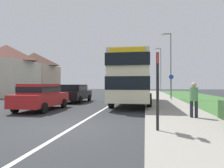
{
  "coord_description": "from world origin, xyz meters",
  "views": [
    {
      "loc": [
        2.62,
        -7.04,
        1.59
      ],
      "look_at": [
        0.65,
        5.02,
        1.6
      ],
      "focal_mm": 32.76,
      "sensor_mm": 36.0,
      "label": 1
    }
  ],
  "objects_px": {
    "cycle_route_sign": "(171,86)",
    "pedestrian_at_stop": "(194,98)",
    "parked_car_black": "(75,92)",
    "double_decker_bus": "(132,77)",
    "parked_car_red": "(41,96)",
    "street_lamp_far": "(160,68)",
    "bus_stop_sign": "(158,86)",
    "street_lamp_mid": "(170,61)"
  },
  "relations": [
    {
      "from": "bus_stop_sign",
      "to": "street_lamp_far",
      "type": "xyz_separation_m",
      "value": [
        2.32,
        31.79,
        3.12
      ]
    },
    {
      "from": "parked_car_red",
      "to": "bus_stop_sign",
      "type": "xyz_separation_m",
      "value": [
        6.64,
        -4.9,
        0.65
      ]
    },
    {
      "from": "cycle_route_sign",
      "to": "pedestrian_at_stop",
      "type": "bearing_deg",
      "value": -91.93
    },
    {
      "from": "bus_stop_sign",
      "to": "street_lamp_mid",
      "type": "xyz_separation_m",
      "value": [
        2.18,
        15.73,
        2.5
      ]
    },
    {
      "from": "double_decker_bus",
      "to": "parked_car_black",
      "type": "distance_m",
      "value": 5.36
    },
    {
      "from": "double_decker_bus",
      "to": "parked_car_black",
      "type": "height_order",
      "value": "double_decker_bus"
    },
    {
      "from": "pedestrian_at_stop",
      "to": "bus_stop_sign",
      "type": "distance_m",
      "value": 3.37
    },
    {
      "from": "parked_car_red",
      "to": "cycle_route_sign",
      "type": "xyz_separation_m",
      "value": [
        8.74,
        8.92,
        0.54
      ]
    },
    {
      "from": "parked_car_black",
      "to": "cycle_route_sign",
      "type": "relative_size",
      "value": 1.73
    },
    {
      "from": "parked_car_red",
      "to": "bus_stop_sign",
      "type": "bearing_deg",
      "value": -36.42
    },
    {
      "from": "double_decker_bus",
      "to": "street_lamp_mid",
      "type": "bearing_deg",
      "value": 60.17
    },
    {
      "from": "double_decker_bus",
      "to": "street_lamp_far",
      "type": "bearing_deg",
      "value": 80.56
    },
    {
      "from": "cycle_route_sign",
      "to": "street_lamp_far",
      "type": "distance_m",
      "value": 18.26
    },
    {
      "from": "parked_car_black",
      "to": "parked_car_red",
      "type": "bearing_deg",
      "value": -91.57
    },
    {
      "from": "parked_car_red",
      "to": "pedestrian_at_stop",
      "type": "height_order",
      "value": "pedestrian_at_stop"
    },
    {
      "from": "bus_stop_sign",
      "to": "street_lamp_mid",
      "type": "bearing_deg",
      "value": 82.11
    },
    {
      "from": "cycle_route_sign",
      "to": "street_lamp_far",
      "type": "xyz_separation_m",
      "value": [
        0.22,
        17.97,
        3.24
      ]
    },
    {
      "from": "parked_car_red",
      "to": "street_lamp_far",
      "type": "xyz_separation_m",
      "value": [
        8.96,
        26.89,
        3.78
      ]
    },
    {
      "from": "pedestrian_at_stop",
      "to": "street_lamp_mid",
      "type": "relative_size",
      "value": 0.24
    },
    {
      "from": "parked_car_red",
      "to": "street_lamp_far",
      "type": "distance_m",
      "value": 28.6
    },
    {
      "from": "double_decker_bus",
      "to": "cycle_route_sign",
      "type": "height_order",
      "value": "double_decker_bus"
    },
    {
      "from": "pedestrian_at_stop",
      "to": "bus_stop_sign",
      "type": "xyz_separation_m",
      "value": [
        -1.73,
        -2.83,
        0.56
      ]
    },
    {
      "from": "parked_car_black",
      "to": "street_lamp_far",
      "type": "xyz_separation_m",
      "value": [
        8.8,
        21.23,
        3.8
      ]
    },
    {
      "from": "pedestrian_at_stop",
      "to": "street_lamp_mid",
      "type": "height_order",
      "value": "street_lamp_mid"
    },
    {
      "from": "double_decker_bus",
      "to": "parked_car_black",
      "type": "bearing_deg",
      "value": 168.42
    },
    {
      "from": "street_lamp_mid",
      "to": "parked_car_black",
      "type": "bearing_deg",
      "value": -149.17
    },
    {
      "from": "pedestrian_at_stop",
      "to": "cycle_route_sign",
      "type": "height_order",
      "value": "cycle_route_sign"
    },
    {
      "from": "bus_stop_sign",
      "to": "street_lamp_far",
      "type": "distance_m",
      "value": 32.03
    },
    {
      "from": "parked_car_black",
      "to": "street_lamp_mid",
      "type": "distance_m",
      "value": 10.58
    },
    {
      "from": "parked_car_red",
      "to": "cycle_route_sign",
      "type": "bearing_deg",
      "value": 45.59
    },
    {
      "from": "bus_stop_sign",
      "to": "cycle_route_sign",
      "type": "bearing_deg",
      "value": 81.34
    },
    {
      "from": "bus_stop_sign",
      "to": "cycle_route_sign",
      "type": "distance_m",
      "value": 13.98
    },
    {
      "from": "double_decker_bus",
      "to": "cycle_route_sign",
      "type": "bearing_deg",
      "value": 50.94
    },
    {
      "from": "double_decker_bus",
      "to": "parked_car_red",
      "type": "relative_size",
      "value": 2.23
    },
    {
      "from": "parked_car_red",
      "to": "street_lamp_far",
      "type": "relative_size",
      "value": 0.53
    },
    {
      "from": "parked_car_red",
      "to": "bus_stop_sign",
      "type": "distance_m",
      "value": 8.27
    },
    {
      "from": "parked_car_black",
      "to": "street_lamp_far",
      "type": "height_order",
      "value": "street_lamp_far"
    },
    {
      "from": "street_lamp_mid",
      "to": "street_lamp_far",
      "type": "bearing_deg",
      "value": 89.5
    },
    {
      "from": "pedestrian_at_stop",
      "to": "street_lamp_mid",
      "type": "distance_m",
      "value": 13.27
    },
    {
      "from": "pedestrian_at_stop",
      "to": "parked_car_black",
      "type": "bearing_deg",
      "value": 136.74
    },
    {
      "from": "double_decker_bus",
      "to": "parked_car_red",
      "type": "bearing_deg",
      "value": -138.64
    },
    {
      "from": "parked_car_black",
      "to": "pedestrian_at_stop",
      "type": "distance_m",
      "value": 11.28
    }
  ]
}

